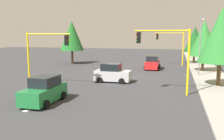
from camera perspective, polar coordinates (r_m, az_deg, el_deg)
ground_plane at (r=27.89m, az=1.23°, el=-2.02°), size 120.00×120.00×0.00m
sidewalk_kerb at (r=32.27m, az=21.90°, el=-1.08°), size 80.00×4.00×0.15m
lane_arrow_near at (r=18.58m, az=-16.70°, el=-7.66°), size 2.40×1.10×1.10m
traffic_signal_near_right at (r=24.00m, az=-15.51°, el=4.94°), size 0.36×4.59×5.23m
traffic_signal_near_left at (r=20.69m, az=12.65°, el=5.05°), size 0.36×4.59×5.49m
traffic_signal_far_left at (r=40.67m, az=13.88°, el=6.47°), size 0.36×4.59×5.44m
street_lamp_curbside at (r=30.38m, az=20.19°, el=6.57°), size 2.15×0.28×7.00m
tree_roadside_mid at (r=34.82m, az=20.90°, el=7.01°), size 3.81×3.81×6.94m
tree_roadside_near at (r=24.96m, az=24.38°, el=7.47°), size 4.14×4.14×7.56m
tree_opposite_side at (r=42.44m, az=-9.46°, el=7.98°), size 4.04×4.04×7.38m
tree_roadside_far at (r=44.75m, az=18.97°, el=6.88°), size 3.56×3.56×6.47m
car_silver at (r=25.84m, az=0.11°, el=-0.83°), size 2.10×3.77×1.98m
car_red at (r=35.82m, az=9.53°, el=1.62°), size 4.19×2.12×1.98m
car_green at (r=18.64m, az=-15.70°, el=-4.73°), size 4.20×2.08×1.98m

